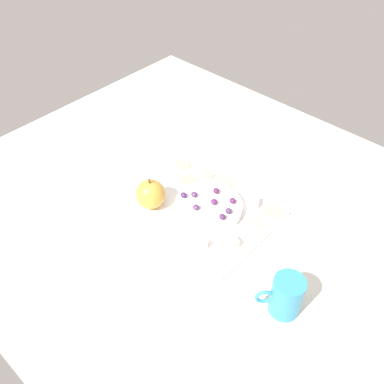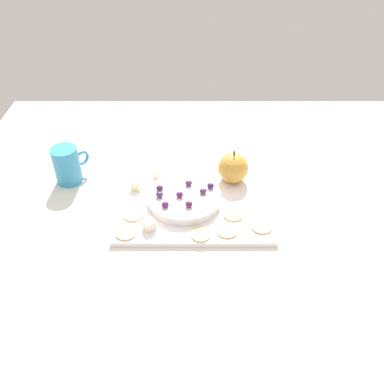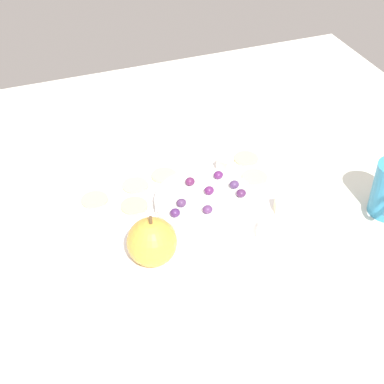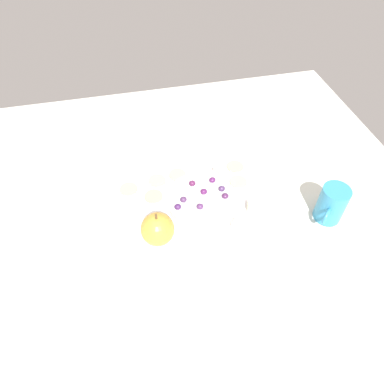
{
  "view_description": "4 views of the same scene",
  "coord_description": "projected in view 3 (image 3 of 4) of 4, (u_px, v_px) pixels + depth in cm",
  "views": [
    {
      "loc": [
        -52.05,
        58.29,
        81.88
      ],
      "look_at": [
        -1.14,
        2.71,
        10.33
      ],
      "focal_mm": 40.1,
      "sensor_mm": 36.0,
      "label": 1
    },
    {
      "loc": [
        -3.18,
        -70.41,
        65.95
      ],
      "look_at": [
        -3.12,
        1.15,
        8.07
      ],
      "focal_mm": 37.85,
      "sensor_mm": 36.0,
      "label": 2
    },
    {
      "loc": [
        23.0,
        69.19,
        68.51
      ],
      "look_at": [
        -2.9,
        0.18,
        8.92
      ],
      "focal_mm": 54.74,
      "sensor_mm": 36.0,
      "label": 3
    },
    {
      "loc": [
        9.58,
        55.06,
        70.75
      ],
      "look_at": [
        -2.86,
        0.81,
        9.73
      ],
      "focal_mm": 32.77,
      "sensor_mm": 36.0,
      "label": 4
    }
  ],
  "objects": [
    {
      "name": "apple_stem",
      "position": [
        151.0,
        220.0,
        0.83
      ],
      "size": [
        0.5,
        0.5,
        1.2
      ],
      "primitive_type": "cylinder",
      "color": "brown",
      "rests_on": "apple_whole"
    },
    {
      "name": "cheese_cube_1",
      "position": [
        266.0,
        231.0,
        0.91
      ],
      "size": [
        3.23,
        3.23,
        2.28
      ],
      "primitive_type": "cube",
      "rotation": [
        0.0,
        0.0,
        0.77
      ],
      "color": "#F9E2CA",
      "rests_on": "platter"
    },
    {
      "name": "grape_6",
      "position": [
        181.0,
        203.0,
        0.94
      ],
      "size": [
        1.65,
        1.48,
        1.35
      ],
      "primitive_type": "ellipsoid",
      "color": "#4F2F58",
      "rests_on": "serving_dish"
    },
    {
      "name": "grape_1",
      "position": [
        208.0,
        209.0,
        0.93
      ],
      "size": [
        1.65,
        1.48,
        1.36
      ],
      "primitive_type": "ellipsoid",
      "color": "#542F5F",
      "rests_on": "serving_dish"
    },
    {
      "name": "serving_dish",
      "position": [
        205.0,
        203.0,
        0.96
      ],
      "size": [
        16.7,
        16.7,
        2.19
      ],
      "primitive_type": "cylinder",
      "color": "white",
      "rests_on": "platter"
    },
    {
      "name": "cracker_5",
      "position": [
        164.0,
        176.0,
        1.04
      ],
      "size": [
        4.57,
        4.57,
        0.4
      ],
      "primitive_type": "cylinder",
      "color": "#D7BE8A",
      "rests_on": "platter"
    },
    {
      "name": "table",
      "position": [
        176.0,
        227.0,
        0.98
      ],
      "size": [
        125.9,
        109.7,
        4.01
      ],
      "primitive_type": "cube",
      "color": "silver",
      "rests_on": "ground"
    },
    {
      "name": "apple_whole",
      "position": [
        152.0,
        242.0,
        0.85
      ],
      "size": [
        7.46,
        7.46,
        7.46
      ],
      "primitive_type": "sphere",
      "color": "gold",
      "rests_on": "platter"
    },
    {
      "name": "cracker_2",
      "position": [
        95.0,
        200.0,
        0.99
      ],
      "size": [
        4.57,
        4.57,
        0.4
      ],
      "primitive_type": "cylinder",
      "color": "#E4B388",
      "rests_on": "platter"
    },
    {
      "name": "grape_7",
      "position": [
        218.0,
        175.0,
        1.0
      ],
      "size": [
        1.65,
        1.48,
        1.36
      ],
      "primitive_type": "ellipsoid",
      "color": "#56205A",
      "rests_on": "serving_dish"
    },
    {
      "name": "grape_4",
      "position": [
        190.0,
        182.0,
        0.98
      ],
      "size": [
        1.65,
        1.48,
        1.46
      ],
      "primitive_type": "ellipsoid",
      "color": "#57204A",
      "rests_on": "serving_dish"
    },
    {
      "name": "cracker_0",
      "position": [
        134.0,
        206.0,
        0.97
      ],
      "size": [
        4.57,
        4.57,
        0.4
      ],
      "primitive_type": "cylinder",
      "color": "#D5B582",
      "rests_on": "platter"
    },
    {
      "name": "grape_3",
      "position": [
        210.0,
        192.0,
        0.96
      ],
      "size": [
        1.65,
        1.48,
        1.42
      ],
      "primitive_type": "ellipsoid",
      "color": "#582058",
      "rests_on": "serving_dish"
    },
    {
      "name": "cheese_cube_2",
      "position": [
        282.0,
        206.0,
        0.96
      ],
      "size": [
        2.89,
        2.89,
        2.28
      ],
      "primitive_type": "cube",
      "rotation": [
        0.0,
        0.0,
        1.25
      ],
      "color": "#F9F4C1",
      "rests_on": "platter"
    },
    {
      "name": "cracker_1",
      "position": [
        135.0,
        186.0,
        1.02
      ],
      "size": [
        4.57,
        4.57,
        0.4
      ],
      "primitive_type": "cylinder",
      "color": "#E1B38D",
      "rests_on": "platter"
    },
    {
      "name": "platter",
      "position": [
        193.0,
        215.0,
        0.97
      ],
      "size": [
        35.1,
        26.54,
        1.32
      ],
      "primitive_type": "cube",
      "color": "white",
      "rests_on": "table"
    },
    {
      "name": "cracker_3",
      "position": [
        246.0,
        159.0,
        1.08
      ],
      "size": [
        4.57,
        4.57,
        0.4
      ],
      "primitive_type": "cylinder",
      "color": "#D6B888",
      "rests_on": "platter"
    },
    {
      "name": "cracker_4",
      "position": [
        255.0,
        177.0,
        1.03
      ],
      "size": [
        4.57,
        4.57,
        0.4
      ],
      "primitive_type": "cylinder",
      "color": "beige",
      "rests_on": "platter"
    },
    {
      "name": "cheese_cube_0",
      "position": [
        225.0,
        164.0,
        1.05
      ],
      "size": [
        3.17,
        3.17,
        2.28
      ],
      "primitive_type": "cube",
      "rotation": [
        0.0,
        0.0,
        0.59
      ],
      "color": "#F2E3C7",
      "rests_on": "platter"
    },
    {
      "name": "grape_5",
      "position": [
        175.0,
        213.0,
        0.92
      ],
      "size": [
        1.65,
        1.48,
        1.39
      ],
      "primitive_type": "ellipsoid",
      "color": "#452359",
      "rests_on": "serving_dish"
    },
    {
      "name": "grape_2",
      "position": [
        235.0,
        185.0,
        0.97
      ],
      "size": [
        1.65,
        1.48,
        1.4
      ],
      "primitive_type": "ellipsoid",
      "color": "#4B305D",
      "rests_on": "serving_dish"
    },
    {
      "name": "grape_0",
      "position": [
        241.0,
        193.0,
        0.96
      ],
      "size": [
        1.65,
        1.48,
        1.34
      ],
      "primitive_type": "ellipsoid",
      "color": "#4B234E",
      "rests_on": "serving_dish"
    }
  ]
}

